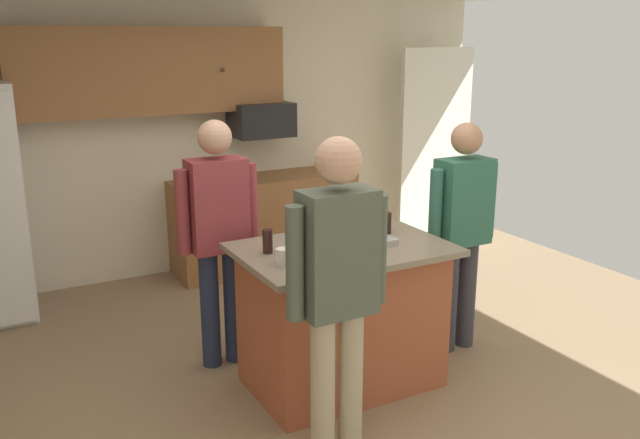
# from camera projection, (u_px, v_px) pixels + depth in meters

# --- Properties ---
(floor) EXTENTS (7.04, 7.04, 0.00)m
(floor) POSITION_uv_depth(u_px,v_px,m) (336.00, 390.00, 4.39)
(floor) COLOR #937A5B
(floor) RESTS_ON ground
(back_wall) EXTENTS (6.40, 0.10, 2.60)m
(back_wall) POSITION_uv_depth(u_px,v_px,m) (191.00, 136.00, 6.41)
(back_wall) COLOR beige
(back_wall) RESTS_ON ground
(french_door_window_panel) EXTENTS (0.90, 0.06, 2.00)m
(french_door_window_panel) POSITION_uv_depth(u_px,v_px,m) (435.00, 142.00, 7.32)
(french_door_window_panel) COLOR white
(french_door_window_panel) RESTS_ON ground
(cabinet_run_upper) EXTENTS (2.40, 0.38, 0.75)m
(cabinet_run_upper) POSITION_uv_depth(u_px,v_px,m) (151.00, 71.00, 5.89)
(cabinet_run_upper) COLOR #936038
(cabinet_run_lower) EXTENTS (1.80, 0.63, 0.90)m
(cabinet_run_lower) POSITION_uv_depth(u_px,v_px,m) (265.00, 221.00, 6.64)
(cabinet_run_lower) COLOR #936038
(cabinet_run_lower) RESTS_ON ground
(microwave_over_range) EXTENTS (0.56, 0.40, 0.32)m
(microwave_over_range) POSITION_uv_depth(u_px,v_px,m) (261.00, 120.00, 6.39)
(microwave_over_range) COLOR black
(kitchen_island) EXTENTS (1.31, 0.89, 0.95)m
(kitchen_island) POSITION_uv_depth(u_px,v_px,m) (342.00, 315.00, 4.36)
(kitchen_island) COLOR #AD5638
(kitchen_island) RESTS_ON ground
(person_host_foreground) EXTENTS (0.57, 0.23, 1.77)m
(person_host_foreground) POSITION_uv_depth(u_px,v_px,m) (338.00, 282.00, 3.40)
(person_host_foreground) COLOR tan
(person_host_foreground) RESTS_ON ground
(person_guest_right) EXTENTS (0.57, 0.22, 1.66)m
(person_guest_right) POSITION_uv_depth(u_px,v_px,m) (462.00, 223.00, 4.74)
(person_guest_right) COLOR #383842
(person_guest_right) RESTS_ON ground
(person_elder_center) EXTENTS (0.57, 0.22, 1.71)m
(person_elder_center) POSITION_uv_depth(u_px,v_px,m) (218.00, 227.00, 4.50)
(person_elder_center) COLOR #232D4C
(person_elder_center) RESTS_ON ground
(glass_pilsner) EXTENTS (0.07, 0.07, 0.14)m
(glass_pilsner) POSITION_uv_depth(u_px,v_px,m) (304.00, 255.00, 3.85)
(glass_pilsner) COLOR black
(glass_pilsner) RESTS_ON kitchen_island
(mug_ceramic_white) EXTENTS (0.12, 0.08, 0.10)m
(mug_ceramic_white) POSITION_uv_depth(u_px,v_px,m) (283.00, 257.00, 3.88)
(mug_ceramic_white) COLOR white
(mug_ceramic_white) RESTS_ON kitchen_island
(mug_blue_stoneware) EXTENTS (0.13, 0.09, 0.11)m
(mug_blue_stoneware) POSITION_uv_depth(u_px,v_px,m) (309.00, 252.00, 3.96)
(mug_blue_stoneware) COLOR white
(mug_blue_stoneware) RESTS_ON kitchen_island
(glass_stout_tall) EXTENTS (0.06, 0.06, 0.15)m
(glass_stout_tall) POSITION_uv_depth(u_px,v_px,m) (268.00, 241.00, 4.09)
(glass_stout_tall) COLOR #321917
(glass_stout_tall) RESTS_ON kitchen_island
(glass_dark_ale) EXTENTS (0.07, 0.07, 0.15)m
(glass_dark_ale) POSITION_uv_depth(u_px,v_px,m) (295.00, 244.00, 4.04)
(glass_dark_ale) COLOR black
(glass_dark_ale) RESTS_ON kitchen_island
(tumbler_amber) EXTENTS (0.07, 0.07, 0.14)m
(tumbler_amber) POSITION_uv_depth(u_px,v_px,m) (386.00, 223.00, 4.50)
(tumbler_amber) COLOR black
(tumbler_amber) RESTS_ON kitchen_island
(serving_tray) EXTENTS (0.44, 0.30, 0.04)m
(serving_tray) POSITION_uv_depth(u_px,v_px,m) (356.00, 241.00, 4.27)
(serving_tray) COLOR #B7B7BC
(serving_tray) RESTS_ON kitchen_island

